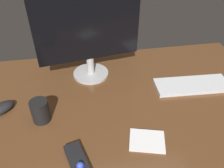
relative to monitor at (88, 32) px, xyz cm
name	(u,v)px	position (x,y,z in cm)	size (l,w,h in cm)	color
desk	(127,99)	(14.52, -20.92, -24.94)	(140.00, 84.00, 2.00)	brown
monitor	(88,32)	(0.00, 0.00, 0.00)	(48.79, 18.07, 42.25)	#B8B8B8
keyboard	(192,85)	(47.24, -18.52, -23.06)	(35.64, 12.72, 1.77)	silver
computer_mouse	(1,108)	(-40.14, -20.54, -22.03)	(11.24, 6.29, 3.83)	black
media_remote	(78,162)	(-9.49, -52.10, -22.64)	(9.52, 16.28, 4.10)	black
coffee_mug	(40,111)	(-22.89, -28.53, -19.09)	(7.25, 7.25, 9.70)	black
notepad	(147,141)	(16.28, -46.66, -23.51)	(12.95, 10.12, 0.86)	white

